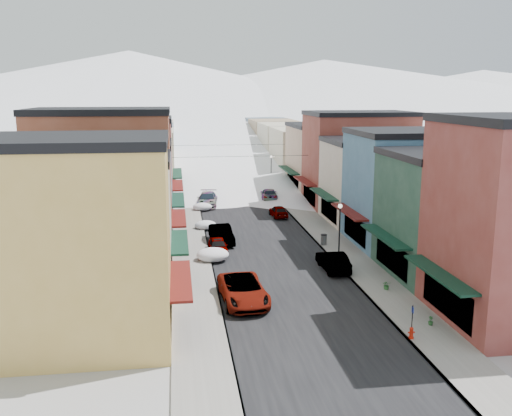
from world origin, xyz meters
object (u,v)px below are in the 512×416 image
object	(u,v)px
car_white_suv	(243,290)
streetlamp_near	(340,223)
fire_hydrant	(411,333)
car_green_sedan	(333,261)
car_dark_hatch	(221,234)
car_silver_sedan	(218,246)
trash_can	(324,239)

from	to	relation	value
car_white_suv	streetlamp_near	bearing A→B (deg)	42.38
fire_hydrant	car_green_sedan	bearing A→B (deg)	93.91
car_white_suv	streetlamp_near	size ratio (longest dim) A/B	1.41
car_dark_hatch	fire_hydrant	bearing A→B (deg)	-74.02
car_silver_sedan	fire_hydrant	distance (m)	21.43
car_green_sedan	streetlamp_near	bearing A→B (deg)	-114.28
trash_can	car_dark_hatch	bearing A→B (deg)	164.73
trash_can	car_white_suv	bearing A→B (deg)	-124.55
car_green_sedan	trash_can	size ratio (longest dim) A/B	4.81
fire_hydrant	car_silver_sedan	bearing A→B (deg)	116.31
fire_hydrant	trash_can	world-z (taller)	trash_can
car_green_sedan	streetlamp_near	xyz separation A→B (m)	(1.57, 3.75, 2.16)
car_dark_hatch	streetlamp_near	size ratio (longest dim) A/B	1.13
car_silver_sedan	trash_can	world-z (taller)	car_silver_sedan
car_silver_sedan	car_dark_hatch	xyz separation A→B (m)	(0.59, 3.48, 0.15)
car_green_sedan	fire_hydrant	world-z (taller)	car_green_sedan
car_silver_sedan	streetlamp_near	world-z (taller)	streetlamp_near
trash_can	fire_hydrant	bearing A→B (deg)	-90.57
car_white_suv	trash_can	world-z (taller)	car_white_suv
fire_hydrant	trash_can	xyz separation A→B (m)	(0.20, 20.20, 0.18)
car_dark_hatch	fire_hydrant	xyz separation A→B (m)	(8.91, -22.69, -0.36)
car_white_suv	car_silver_sedan	size ratio (longest dim) A/B	1.57
car_silver_sedan	trash_can	distance (m)	9.75
streetlamp_near	trash_can	bearing A→B (deg)	98.13
car_dark_hatch	fire_hydrant	world-z (taller)	car_dark_hatch
car_silver_sedan	car_dark_hatch	distance (m)	3.54
car_dark_hatch	car_green_sedan	bearing A→B (deg)	-55.36
car_dark_hatch	streetlamp_near	xyz separation A→B (m)	(9.58, -5.76, 2.11)
car_dark_hatch	streetlamp_near	bearing A→B (deg)	-36.49
car_white_suv	car_silver_sedan	bearing A→B (deg)	90.37
car_white_suv	car_green_sedan	xyz separation A→B (m)	(7.80, 5.90, -0.09)
car_white_suv	car_silver_sedan	xyz separation A→B (m)	(-0.80, 11.93, -0.19)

